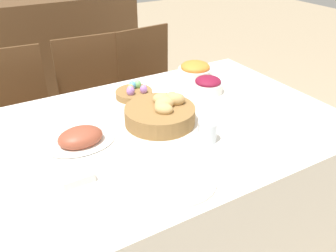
% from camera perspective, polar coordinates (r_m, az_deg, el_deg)
% --- Properties ---
extents(ground_plane, '(12.00, 12.00, 0.00)m').
position_cam_1_polar(ground_plane, '(2.06, -1.53, -18.20)').
color(ground_plane, tan).
extents(dining_table, '(1.69, 1.10, 0.74)m').
position_cam_1_polar(dining_table, '(1.80, -1.69, -10.32)').
color(dining_table, white).
rests_on(dining_table, ground).
extents(chair_far_left, '(0.45, 0.45, 0.90)m').
position_cam_1_polar(chair_far_left, '(2.33, -22.94, 0.96)').
color(chair_far_left, brown).
rests_on(chair_far_left, ground).
extents(chair_far_right, '(0.46, 0.46, 0.90)m').
position_cam_1_polar(chair_far_right, '(2.56, -2.34, 6.12)').
color(chair_far_right, brown).
rests_on(chair_far_right, ground).
extents(chair_far_center, '(0.45, 0.45, 0.90)m').
position_cam_1_polar(chair_far_center, '(2.41, -11.50, 3.89)').
color(chair_far_center, brown).
rests_on(chair_far_center, ground).
extents(sideboard, '(1.22, 0.44, 0.99)m').
position_cam_1_polar(sideboard, '(3.38, -15.85, 11.00)').
color(sideboard, brown).
rests_on(sideboard, ground).
extents(bread_basket, '(0.32, 0.32, 0.13)m').
position_cam_1_polar(bread_basket, '(1.60, -1.11, 2.14)').
color(bread_basket, olive).
rests_on(bread_basket, dining_table).
extents(egg_basket, '(0.19, 0.19, 0.08)m').
position_cam_1_polar(egg_basket, '(1.85, -5.44, 5.37)').
color(egg_basket, olive).
rests_on(egg_basket, dining_table).
extents(ham_platter, '(0.28, 0.20, 0.08)m').
position_cam_1_polar(ham_platter, '(1.49, -13.84, -1.95)').
color(ham_platter, silver).
rests_on(ham_platter, dining_table).
extents(beet_salad_bowl, '(0.16, 0.16, 0.09)m').
position_cam_1_polar(beet_salad_bowl, '(1.91, 6.40, 6.57)').
color(beet_salad_bowl, silver).
rests_on(beet_salad_bowl, dining_table).
extents(carrot_bowl, '(0.20, 0.20, 0.10)m').
position_cam_1_polar(carrot_bowl, '(2.08, 4.37, 8.88)').
color(carrot_bowl, silver).
rests_on(carrot_bowl, dining_table).
extents(dinner_plate, '(0.28, 0.28, 0.01)m').
position_cam_1_polar(dinner_plate, '(1.26, 1.58, -8.71)').
color(dinner_plate, silver).
rests_on(dinner_plate, dining_table).
extents(fork, '(0.02, 0.18, 0.00)m').
position_cam_1_polar(fork, '(1.21, -5.15, -11.21)').
color(fork, '#B7B7BC').
rests_on(fork, dining_table).
extents(knife, '(0.02, 0.18, 0.00)m').
position_cam_1_polar(knife, '(1.34, 7.55, -6.53)').
color(knife, '#B7B7BC').
rests_on(knife, dining_table).
extents(spoon, '(0.02, 0.18, 0.00)m').
position_cam_1_polar(spoon, '(1.36, 8.57, -6.13)').
color(spoon, '#B7B7BC').
rests_on(spoon, dining_table).
extents(drinking_cup, '(0.08, 0.08, 0.09)m').
position_cam_1_polar(drinking_cup, '(1.47, 6.31, -0.89)').
color(drinking_cup, silver).
rests_on(drinking_cup, dining_table).
extents(butter_dish, '(0.11, 0.07, 0.03)m').
position_cam_1_polar(butter_dish, '(1.30, -14.40, -8.01)').
color(butter_dish, silver).
rests_on(butter_dish, dining_table).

